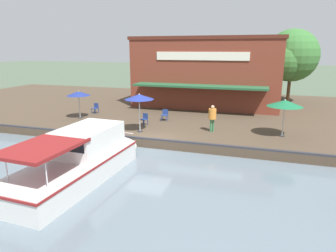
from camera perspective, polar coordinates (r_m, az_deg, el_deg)
name	(u,v)px	position (r m, az deg, el deg)	size (l,w,h in m)	color
ground_plane	(148,149)	(18.41, -3.90, -4.43)	(220.00, 220.00, 0.00)	#4C5B47
quay_deck	(190,110)	(28.50, 4.15, 3.01)	(22.00, 56.00, 0.60)	#4C3D2D
quay_edge_fender	(148,139)	(18.30, -3.82, -2.41)	(0.20, 50.40, 0.10)	#2D2D33
waterfront_restaurant	(209,71)	(30.09, 7.75, 10.30)	(9.57, 13.60, 6.44)	brown
patio_umbrella_by_entrance	(139,97)	(19.55, -5.50, 5.52)	(1.88, 1.88, 2.55)	#B7B7B7
patio_umbrella_far_corner	(285,103)	(19.81, 21.39, 4.05)	(2.14, 2.14, 2.35)	#B7B7B7
patio_umbrella_mid_patio_left	(78,94)	(24.59, -16.69, 5.94)	(1.82, 1.82, 2.18)	#B7B7B7
cafe_chair_under_first_umbrella	(144,119)	(21.67, -4.54, 1.43)	(0.55, 0.55, 0.85)	navy
cafe_chair_beside_entrance	(95,108)	(26.38, -13.66, 3.42)	(0.49, 0.49, 0.85)	navy
cafe_chair_back_row_seat	(165,114)	(22.99, -0.61, 2.23)	(0.45, 0.45, 0.85)	navy
person_at_quay_edge	(212,115)	(19.93, 8.45, 2.08)	(0.50, 0.50, 1.78)	#337547
motorboat_second_along	(85,158)	(14.92, -15.58, -5.82)	(8.67, 3.05, 2.26)	silver
tree_downstream_bank	(290,57)	(32.78, 22.21, 12.08)	(5.44, 5.18, 7.30)	brown
tree_upstream_bank	(265,64)	(34.64, 17.95, 11.08)	(3.61, 3.44, 5.53)	brown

